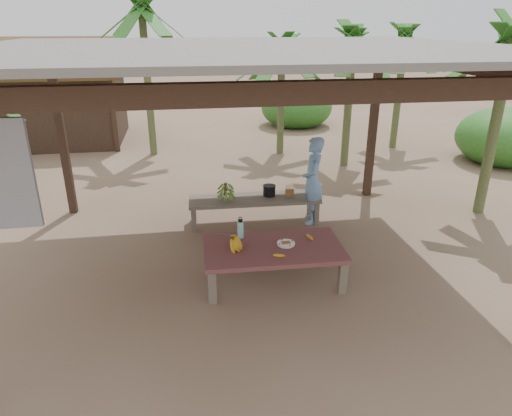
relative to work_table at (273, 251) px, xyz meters
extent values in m
plane|color=brown|center=(-0.32, 0.60, -0.43)|extent=(80.00, 80.00, 0.00)
cube|color=black|center=(-3.12, 2.90, 0.92)|extent=(0.13, 0.13, 2.70)
cube|color=black|center=(2.48, 2.90, 0.92)|extent=(0.13, 0.13, 2.70)
cube|color=black|center=(-0.32, -1.70, 2.27)|extent=(5.80, 0.14, 0.18)
cube|color=black|center=(-0.32, 2.90, 2.27)|extent=(5.80, 0.14, 0.18)
cube|color=black|center=(2.48, 0.60, 2.27)|extent=(0.14, 4.80, 0.18)
cube|color=slate|center=(-0.32, 0.60, 2.49)|extent=(6.60, 5.60, 0.06)
cube|color=slate|center=(-2.42, -1.70, 1.72)|extent=(0.45, 0.05, 0.85)
cube|color=brown|center=(-0.83, -0.40, -0.21)|extent=(0.10, 0.10, 0.44)
cube|color=brown|center=(0.81, -0.44, -0.21)|extent=(0.10, 0.10, 0.44)
cube|color=brown|center=(-0.81, 0.44, -0.21)|extent=(0.10, 0.10, 0.44)
cube|color=brown|center=(0.83, 0.40, -0.21)|extent=(0.10, 0.10, 0.44)
cube|color=maroon|center=(0.00, 0.00, 0.04)|extent=(1.83, 1.05, 0.06)
cube|color=brown|center=(-0.98, 1.71, -0.23)|extent=(0.08, 0.08, 0.40)
cube|color=brown|center=(1.08, 1.66, -0.23)|extent=(0.08, 0.08, 0.40)
cube|color=brown|center=(-0.97, 2.17, -0.23)|extent=(0.08, 0.08, 0.40)
cube|color=brown|center=(1.09, 2.12, -0.23)|extent=(0.08, 0.08, 0.40)
cube|color=brown|center=(0.05, 1.92, -0.01)|extent=(2.22, 0.66, 0.05)
cylinder|color=white|center=(0.17, 0.02, 0.07)|extent=(0.22, 0.22, 0.01)
cylinder|color=white|center=(0.17, 0.02, 0.09)|extent=(0.24, 0.24, 0.02)
cube|color=brown|center=(0.17, 0.02, 0.09)|extent=(0.12, 0.09, 0.02)
ellipsoid|color=gold|center=(0.02, -0.29, 0.09)|extent=(0.16, 0.05, 0.04)
ellipsoid|color=gold|center=(0.53, 0.16, 0.09)|extent=(0.09, 0.16, 0.04)
cylinder|color=#42CFCB|center=(-0.38, 0.34, 0.18)|extent=(0.08, 0.08, 0.23)
cylinder|color=black|center=(-0.38, 0.34, 0.31)|extent=(0.06, 0.06, 0.03)
torus|color=black|center=(-0.38, 0.34, 0.34)|extent=(0.05, 0.01, 0.05)
cylinder|color=black|center=(0.32, 1.99, 0.10)|extent=(0.21, 0.21, 0.18)
imported|color=#739FDA|center=(1.03, 1.80, 0.31)|extent=(0.47, 0.61, 1.48)
cube|color=black|center=(-4.82, 8.60, 0.57)|extent=(4.00, 3.00, 2.00)
cube|color=brown|center=(-4.82, 7.75, 1.92)|extent=(4.40, 1.73, 1.00)
cube|color=brown|center=(-4.82, 9.45, 1.92)|extent=(4.40, 1.73, 1.00)
cylinder|color=#596638|center=(2.71, 4.91, 1.02)|extent=(0.18, 0.18, 2.91)
cylinder|color=#596638|center=(1.42, 6.24, 0.89)|extent=(0.18, 0.18, 2.66)
cylinder|color=#596638|center=(-1.85, 6.67, 1.36)|extent=(0.18, 0.18, 3.59)
cylinder|color=#596638|center=(4.15, 1.73, 1.05)|extent=(0.18, 0.18, 2.97)
cylinder|color=#596638|center=(4.62, 6.35, 0.99)|extent=(0.18, 0.18, 2.86)
camera|label=1|loc=(-1.07, -5.19, 2.77)|focal=32.00mm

